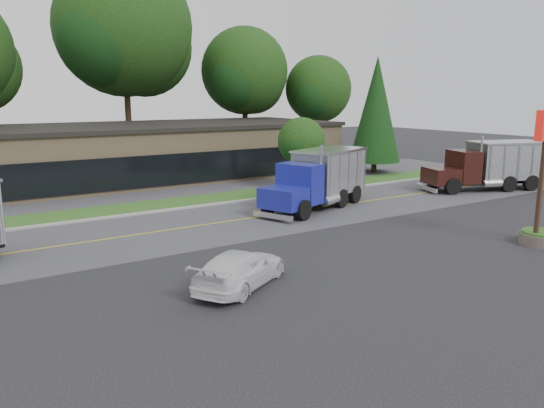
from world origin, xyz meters
The scene contains 15 objects.
ground centered at (0.00, 0.00, 0.00)m, with size 140.00×140.00×0.00m, color #343439.
road centered at (0.00, 9.00, 0.00)m, with size 60.00×8.00×0.02m, color #5E5E63.
center_line centered at (0.00, 9.00, 0.00)m, with size 60.00×0.12×0.01m, color gold.
curb centered at (0.00, 13.20, 0.00)m, with size 60.00×0.30×0.12m, color #9E9E99.
grass_verge centered at (0.00, 15.00, 0.00)m, with size 60.00×3.40×0.03m, color #255E20.
far_parking centered at (0.00, 20.00, 0.00)m, with size 60.00×7.00×0.02m, color #5E5E63.
strip_mall centered at (2.00, 26.00, 2.00)m, with size 32.00×12.00×4.00m, color tan.
tree_far_c centered at (4.20, 34.16, 11.93)m, with size 13.10×12.33×18.68m.
tree_far_d centered at (16.14, 33.11, 8.54)m, with size 9.39×8.83×13.39m.
tree_far_e centered at (24.11, 31.09, 6.85)m, with size 7.53×7.09×10.75m.
evergreen_right centered at (20.00, 18.00, 5.37)m, with size 4.30×4.30×9.77m.
tree_verge centered at (10.05, 15.04, 3.21)m, with size 3.55×3.34×5.06m.
dump_truck_blue centered at (7.15, 9.30, 1.80)m, with size 8.46×5.11×3.36m.
dump_truck_maroon centered at (20.91, 7.37, 1.81)m, with size 8.89×5.18×3.36m.
rally_car centered at (-3.47, 0.27, 0.64)m, with size 1.80×4.42×1.28m, color silver.
Camera 1 is at (-12.20, -15.04, 6.57)m, focal length 35.00 mm.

